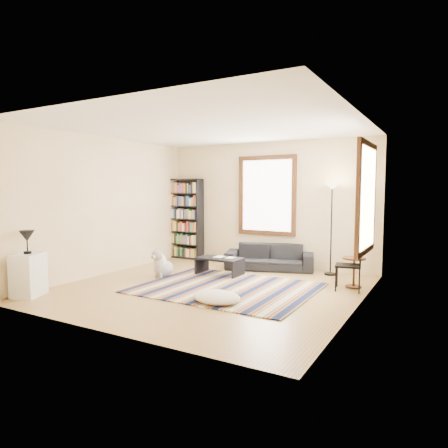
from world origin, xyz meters
The scene contains 21 objects.
floor centered at (0.00, 0.00, -0.05)m, with size 5.00×5.00×0.10m, color tan.
ceiling centered at (0.00, 0.00, 2.85)m, with size 5.00×5.00×0.10m, color white.
wall_back centered at (0.00, 2.55, 1.40)m, with size 5.00×0.10×2.80m, color beige.
wall_front centered at (0.00, -2.55, 1.40)m, with size 5.00×0.10×2.80m, color beige.
wall_left centered at (-2.55, 0.00, 1.40)m, with size 0.10×5.00×2.80m, color beige.
wall_right centered at (2.55, 0.00, 1.40)m, with size 0.10×5.00×2.80m, color beige.
window_back centered at (0.00, 2.47, 1.60)m, with size 1.20×0.06×1.60m, color white.
window_right centered at (2.47, 0.80, 1.60)m, with size 0.06×1.20×1.60m, color white.
rug centered at (0.26, 0.13, 0.01)m, with size 2.99×2.39×0.02m, color #0C193C.
sofa centered at (0.26, 2.05, 0.27)m, with size 0.73×1.88×0.55m, color black.
bookshelf centered at (-2.14, 2.32, 1.00)m, with size 0.90×0.30×2.00m, color black.
coffee_table centered at (-0.39, 1.00, 0.18)m, with size 0.90×0.50×0.36m, color black.
book_a centered at (-0.49, 1.00, 0.37)m, with size 0.18×0.24×0.02m, color beige.
book_b centered at (-0.24, 1.05, 0.37)m, with size 0.15×0.21×0.02m, color beige.
floor_cushion centered at (0.58, -0.76, 0.10)m, with size 0.77×0.58×0.19m, color white.
floor_lamp centered at (1.56, 2.15, 0.93)m, with size 0.30×0.30×1.86m, color black, non-canonical shape.
side_table centered at (2.20, 1.30, 0.27)m, with size 0.40×0.40×0.54m, color #462A11.
folding_chair centered at (2.15, 1.06, 0.43)m, with size 0.42×0.40×0.86m, color black.
white_cabinet centered at (-2.30, -1.91, 0.35)m, with size 0.38×0.50×0.70m, color white.
table_lamp centered at (-2.30, -1.91, 0.89)m, with size 0.24×0.24×0.38m, color black, non-canonical shape.
dog centered at (-1.30, 0.33, 0.28)m, with size 0.40×0.56×0.56m, color silver, non-canonical shape.
Camera 1 is at (3.64, -5.90, 1.75)m, focal length 32.00 mm.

